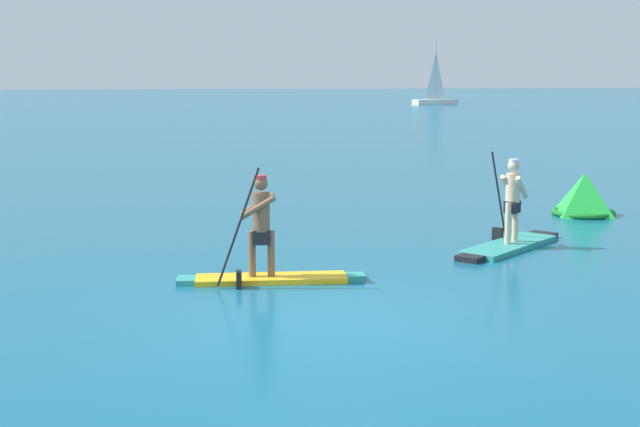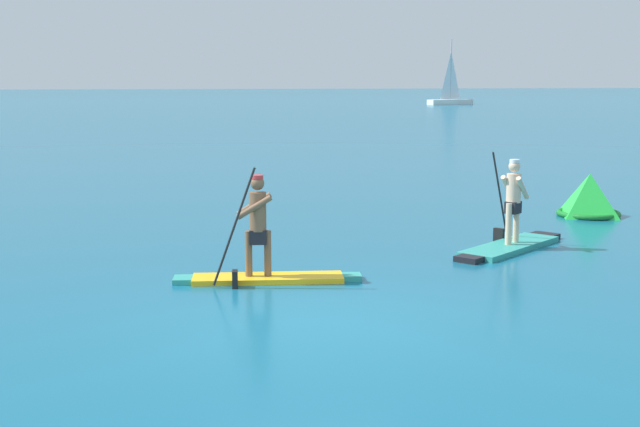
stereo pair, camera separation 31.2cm
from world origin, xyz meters
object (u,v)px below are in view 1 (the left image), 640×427
Objects in this scene: paddleboarder_mid_center at (266,254)px; sailboat_right_horizon at (435,97)px; paddleboarder_far_right at (510,231)px; race_marker_buoy at (584,197)px.

sailboat_right_horizon is at bearing -104.67° from paddleboarder_mid_center.
paddleboarder_mid_center is 87.20m from sailboat_right_horizon.
race_marker_buoy is (3.24, 3.22, 0.09)m from paddleboarder_far_right.
paddleboarder_mid_center reaches higher than race_marker_buoy.
sailboat_right_horizon reaches higher than paddleboarder_far_right.
sailboat_right_horizon is at bearing 73.08° from race_marker_buoy.
paddleboarder_mid_center reaches higher than paddleboarder_far_right.
paddleboarder_mid_center is at bearing -148.55° from race_marker_buoy.
race_marker_buoy is at bearing -142.20° from paddleboarder_mid_center.
paddleboarder_mid_center is 9.37m from race_marker_buoy.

